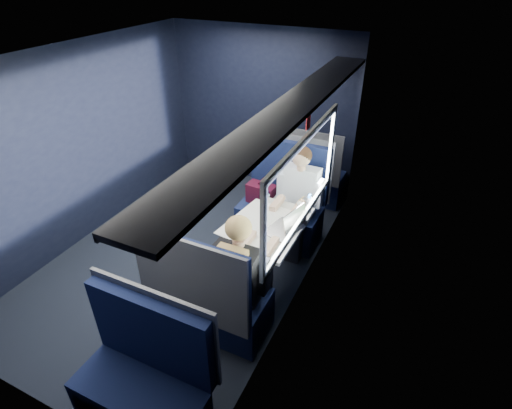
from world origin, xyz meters
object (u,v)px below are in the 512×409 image
at_px(seat_bay_near, 281,206).
at_px(man, 298,196).
at_px(laptop, 288,226).
at_px(bottle_small, 309,204).
at_px(seat_row_back, 145,383).
at_px(woman, 242,270).
at_px(cup, 300,206).
at_px(table, 268,231).
at_px(seat_bay_far, 210,299).
at_px(seat_row_front, 307,175).

bearing_deg(seat_bay_near, man, -33.13).
height_order(laptop, bottle_small, laptop).
xyz_separation_m(seat_row_back, woman, (0.25, 1.09, 0.32)).
distance_m(bottle_small, cup, 0.11).
relative_size(seat_row_back, woman, 0.88).
xyz_separation_m(laptop, bottle_small, (0.06, 0.43, 0.02)).
bearing_deg(seat_row_back, table, 84.20).
xyz_separation_m(seat_bay_near, laptop, (0.43, -0.89, 0.39)).
relative_size(woman, bottle_small, 6.08).
relative_size(seat_bay_far, woman, 0.95).
bearing_deg(table, seat_row_back, -95.80).
bearing_deg(seat_row_back, laptop, 76.87).
relative_size(seat_row_back, man, 0.88).
relative_size(seat_bay_far, seat_row_front, 1.09).
distance_m(table, man, 0.70).
height_order(seat_bay_far, bottle_small, seat_bay_far).
bearing_deg(seat_bay_near, seat_row_front, 89.24).
distance_m(man, laptop, 0.75).
bearing_deg(seat_row_back, woman, 77.07).
bearing_deg(cup, seat_row_back, -99.74).
height_order(bottle_small, cup, bottle_small).
bearing_deg(laptop, woman, -103.44).
distance_m(table, seat_bay_near, 0.92).
relative_size(man, bottle_small, 6.08).
xyz_separation_m(seat_row_front, cup, (0.38, -1.39, 0.37)).
bearing_deg(seat_row_front, man, -77.17).
distance_m(seat_row_front, woman, 2.54).
relative_size(woman, laptop, 3.21).
relative_size(seat_bay_far, laptop, 3.06).
bearing_deg(bottle_small, cup, -179.87).
bearing_deg(seat_bay_far, table, 78.22).
bearing_deg(seat_row_front, seat_bay_far, -90.00).
bearing_deg(table, man, 84.48).
relative_size(seat_row_front, man, 0.88).
bearing_deg(bottle_small, seat_bay_far, -110.48).
bearing_deg(seat_bay_near, bottle_small, -43.58).
bearing_deg(woman, man, 90.00).
distance_m(table, woman, 0.71).
xyz_separation_m(table, woman, (0.07, -0.71, 0.06)).
bearing_deg(man, cup, -66.64).
bearing_deg(bottle_small, seat_bay_near, 136.42).
bearing_deg(seat_bay_far, bottle_small, 69.52).
bearing_deg(laptop, seat_bay_far, -115.91).
xyz_separation_m(woman, cup, (0.13, 1.11, 0.05)).
height_order(table, woman, woman).
bearing_deg(woman, table, 95.45).
distance_m(seat_bay_far, cup, 1.38).
bearing_deg(seat_row_front, seat_row_back, -90.00).
bearing_deg(seat_bay_near, cup, -50.11).
distance_m(seat_row_back, cup, 2.26).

